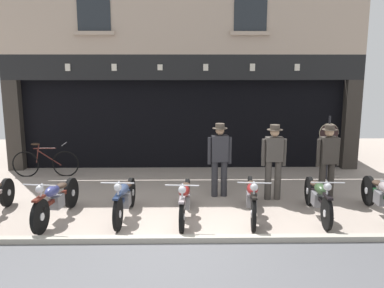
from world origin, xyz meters
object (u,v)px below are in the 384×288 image
(salesman_left, at_px, (220,156))
(advert_board_near, at_px, (105,112))
(motorcycle_far_right, at_px, (382,196))
(shopkeeper_center, at_px, (274,158))
(motorcycle_right, at_px, (318,197))
(tyre_sign_pole, at_px, (328,144))
(motorcycle_center, at_px, (185,199))
(salesman_right, at_px, (328,158))
(motorcycle_center_left, at_px, (125,198))
(motorcycle_center_right, at_px, (252,197))
(leaning_bicycle, at_px, (45,163))
(motorcycle_left, at_px, (56,199))

(salesman_left, xyz_separation_m, advert_board_near, (-3.15, 2.81, 0.69))
(motorcycle_far_right, bearing_deg, advert_board_near, -30.69)
(motorcycle_far_right, xyz_separation_m, shopkeeper_center, (-1.99, 1.10, 0.54))
(motorcycle_right, relative_size, motorcycle_far_right, 1.02)
(motorcycle_right, distance_m, tyre_sign_pole, 3.00)
(tyre_sign_pole, bearing_deg, motorcycle_center, -143.70)
(motorcycle_right, xyz_separation_m, salesman_right, (0.57, 1.19, 0.53))
(motorcycle_center_left, distance_m, salesman_left, 2.48)
(motorcycle_right, xyz_separation_m, motorcycle_far_right, (1.30, 0.00, 0.01))
(motorcycle_center_right, xyz_separation_m, motorcycle_right, (1.34, 0.01, -0.01))
(salesman_left, bearing_deg, motorcycle_right, 139.21)
(shopkeeper_center, distance_m, leaning_bicycle, 6.21)
(motorcycle_center, bearing_deg, leaning_bicycle, -35.71)
(salesman_right, bearing_deg, motorcycle_center, 10.69)
(advert_board_near, bearing_deg, salesman_right, -27.91)
(motorcycle_right, height_order, salesman_right, salesman_right)
(motorcycle_right, relative_size, advert_board_near, 2.14)
(motorcycle_center_left, xyz_separation_m, motorcycle_center_right, (2.55, -0.00, 0.00))
(motorcycle_center, distance_m, advert_board_near, 4.98)
(motorcycle_left, bearing_deg, salesman_right, -160.05)
(motorcycle_center, bearing_deg, motorcycle_right, -174.62)
(tyre_sign_pole, bearing_deg, leaning_bicycle, 176.93)
(motorcycle_far_right, distance_m, salesman_left, 3.50)
(motorcycle_left, distance_m, advert_board_near, 4.42)
(motorcycle_far_right, relative_size, leaning_bicycle, 1.09)
(motorcycle_far_right, height_order, tyre_sign_pole, tyre_sign_pole)
(motorcycle_center, distance_m, salesman_left, 1.71)
(advert_board_near, bearing_deg, motorcycle_right, -39.56)
(motorcycle_center_left, bearing_deg, tyre_sign_pole, -147.88)
(motorcycle_center, relative_size, motorcycle_far_right, 1.04)
(motorcycle_center_right, bearing_deg, shopkeeper_center, -114.49)
(motorcycle_center_left, bearing_deg, motorcycle_far_right, -176.47)
(salesman_right, bearing_deg, motorcycle_center_left, 4.80)
(motorcycle_center_right, relative_size, advert_board_near, 2.19)
(salesman_right, bearing_deg, motorcycle_center_right, 21.92)
(salesman_left, bearing_deg, leaning_bicycle, -26.46)
(motorcycle_center_right, distance_m, leaning_bicycle, 6.06)
(motorcycle_center, relative_size, advert_board_near, 2.19)
(motorcycle_left, bearing_deg, tyre_sign_pole, -148.49)
(motorcycle_left, relative_size, salesman_right, 1.20)
(salesman_left, relative_size, shopkeeper_center, 1.00)
(motorcycle_center, bearing_deg, motorcycle_center_right, -173.94)
(shopkeeper_center, bearing_deg, motorcycle_center_left, 18.83)
(motorcycle_center_left, distance_m, motorcycle_center, 1.20)
(motorcycle_right, bearing_deg, shopkeeper_center, -54.66)
(motorcycle_center, distance_m, salesman_right, 3.53)
(motorcycle_left, bearing_deg, motorcycle_far_right, -171.67)
(motorcycle_center, relative_size, motorcycle_center_right, 1.00)
(motorcycle_right, bearing_deg, motorcycle_center, 4.62)
(tyre_sign_pole, distance_m, leaning_bicycle, 7.66)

